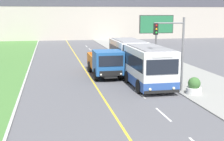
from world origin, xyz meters
TOP-DOWN VIEW (x-y plane):
  - city_bus at (3.96, 17.43)m, footprint 2.75×12.37m
  - dump_truck at (1.43, 18.55)m, footprint 2.50×6.96m
  - traffic_light_mast at (5.19, 12.46)m, footprint 2.28×0.32m
  - billboard_large at (9.87, 29.49)m, footprint 4.43×0.24m
  - planter_round_near at (6.39, 11.47)m, footprint 1.10×1.10m
  - planter_round_second at (6.49, 16.21)m, footprint 1.15×1.15m
  - planter_round_third at (6.46, 20.96)m, footprint 1.15×1.15m
  - planter_round_far at (6.66, 25.70)m, footprint 1.07×1.07m

SIDE VIEW (x-z plane):
  - planter_round_far at x=6.66m, z-range 0.00..1.16m
  - planter_round_near at x=6.39m, z-range 0.00..1.17m
  - planter_round_third at x=6.46m, z-range 0.00..1.23m
  - planter_round_second at x=6.49m, z-range 0.00..1.26m
  - dump_truck at x=1.43m, z-range 0.02..2.49m
  - city_bus at x=3.96m, z-range 0.03..3.16m
  - traffic_light_mast at x=5.19m, z-range 0.75..6.12m
  - billboard_large at x=9.87m, z-range 1.34..6.71m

